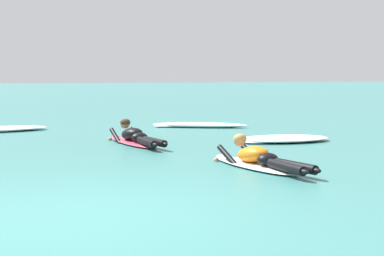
# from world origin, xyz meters

# --- Properties ---
(ground_plane) EXTENTS (120.00, 120.00, 0.00)m
(ground_plane) POSITION_xyz_m (0.00, 10.00, 0.00)
(ground_plane) COLOR #387A75
(surfer_near) EXTENTS (1.08, 2.55, 0.55)m
(surfer_near) POSITION_xyz_m (2.89, 2.43, 0.14)
(surfer_near) COLOR white
(surfer_near) RESTS_ON ground
(surfer_far) EXTENTS (0.99, 2.61, 0.54)m
(surfer_far) POSITION_xyz_m (1.45, 5.93, 0.14)
(surfer_far) COLOR #E54C66
(surfer_far) RESTS_ON ground
(whitewater_mid_left) EXTENTS (2.57, 1.40, 0.14)m
(whitewater_mid_left) POSITION_xyz_m (3.67, 9.24, 0.06)
(whitewater_mid_left) COLOR white
(whitewater_mid_left) RESTS_ON ground
(whitewater_mid_right) EXTENTS (2.07, 1.08, 0.13)m
(whitewater_mid_right) POSITION_xyz_m (4.61, 5.67, 0.06)
(whitewater_mid_right) COLOR white
(whitewater_mid_right) RESTS_ON ground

